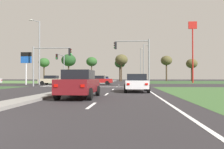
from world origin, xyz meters
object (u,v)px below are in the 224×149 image
at_px(car_red_fifth, 99,80).
at_px(street_lamp_third, 144,61).
at_px(pedestrian_at_median, 105,78).
at_px(treeline_fifth, 120,64).
at_px(traffic_signal_far_left, 61,63).
at_px(fuel_price_totem, 26,61).
at_px(car_beige_fourth, 52,80).
at_px(street_lamp_second, 39,50).
at_px(car_blue_second, 106,79).
at_px(traffic_signal_near_left, 48,58).
at_px(treeline_near, 44,63).
at_px(car_maroon_third, 80,84).
at_px(treeline_seventh, 192,64).
at_px(street_lamp_fourth, 141,63).
at_px(treeline_second, 69,60).
at_px(car_white_sixth, 136,83).
at_px(fastfood_pole_sign, 193,39).
at_px(treeline_sixth, 166,61).
at_px(traffic_signal_near_right, 136,54).
at_px(car_navy_seventh, 101,79).
at_px(treeline_fourth, 121,60).
at_px(treeline_third, 92,62).

bearing_deg(car_red_fifth, street_lamp_third, 153.47).
height_order(pedestrian_at_median, treeline_fifth, treeline_fifth).
relative_size(traffic_signal_far_left, fuel_price_totem, 1.04).
bearing_deg(car_beige_fourth, street_lamp_second, -26.27).
distance_m(car_blue_second, fuel_price_totem, 33.09).
relative_size(traffic_signal_near_left, treeline_near, 0.72).
relative_size(car_maroon_third, treeline_seventh, 0.63).
relative_size(traffic_signal_near_left, street_lamp_fourth, 0.53).
height_order(street_lamp_third, treeline_fifth, street_lamp_third).
height_order(car_red_fifth, treeline_second, treeline_second).
relative_size(car_beige_fourth, street_lamp_third, 0.45).
relative_size(car_red_fifth, car_white_sixth, 1.07).
bearing_deg(car_blue_second, car_red_fifth, 94.26).
height_order(car_red_fifth, treeline_seventh, treeline_seventh).
relative_size(fastfood_pole_sign, treeline_sixth, 1.65).
bearing_deg(fuel_price_totem, street_lamp_second, -38.09).
distance_m(traffic_signal_near_right, treeline_seventh, 43.76).
height_order(car_navy_seventh, treeline_second, treeline_second).
bearing_deg(car_red_fifth, treeline_fourth, 174.78).
xyz_separation_m(traffic_signal_near_left, fastfood_pole_sign, (24.59, 20.19, 5.94)).
distance_m(car_beige_fourth, treeline_third, 35.81).
relative_size(car_white_sixth, car_navy_seventh, 0.96).
relative_size(treeline_fifth, treeline_seventh, 1.01).
relative_size(car_navy_seventh, fastfood_pole_sign, 0.32).
relative_size(car_beige_fourth, car_white_sixth, 1.01).
relative_size(pedestrian_at_median, treeline_near, 0.22).
relative_size(traffic_signal_near_left, pedestrian_at_median, 3.23).
bearing_deg(car_red_fifth, treeline_sixth, 153.06).
xyz_separation_m(car_blue_second, traffic_signal_near_left, (-3.44, -38.13, 2.94)).
bearing_deg(treeline_second, treeline_third, 5.94).
distance_m(pedestrian_at_median, treeline_third, 27.31).
bearing_deg(car_white_sixth, traffic_signal_near_right, 87.93).
bearing_deg(car_maroon_third, street_lamp_third, 80.73).
bearing_deg(treeline_third, treeline_fourth, -23.63).
bearing_deg(traffic_signal_far_left, treeline_third, 89.40).
bearing_deg(traffic_signal_far_left, treeline_second, 103.78).
relative_size(car_maroon_third, treeline_sixth, 0.53).
height_order(car_white_sixth, treeline_fourth, treeline_fourth).
height_order(car_white_sixth, treeline_seventh, treeline_seventh).
distance_m(traffic_signal_near_left, treeline_third, 42.09).
distance_m(car_red_fifth, car_navy_seventh, 19.68).
height_order(car_blue_second, traffic_signal_near_left, traffic_signal_near_left).
bearing_deg(fuel_price_totem, treeline_fifth, 66.32).
bearing_deg(traffic_signal_near_right, street_lamp_fourth, 86.04).
relative_size(car_white_sixth, treeline_sixth, 0.51).
xyz_separation_m(street_lamp_second, treeline_third, (1.44, 37.84, 0.98)).
bearing_deg(treeline_second, car_red_fifth, -65.77).
relative_size(car_navy_seventh, treeline_third, 0.55).
bearing_deg(street_lamp_third, fastfood_pole_sign, -27.90).
height_order(traffic_signal_near_left, treeline_fifth, treeline_fifth).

